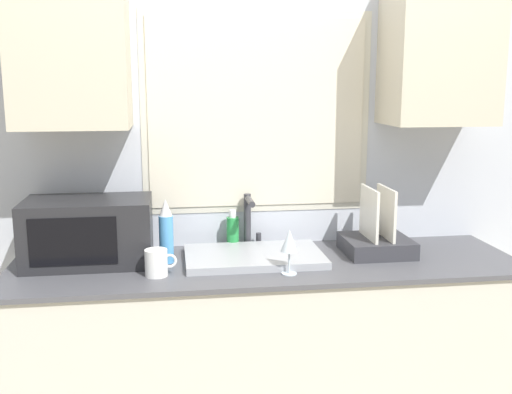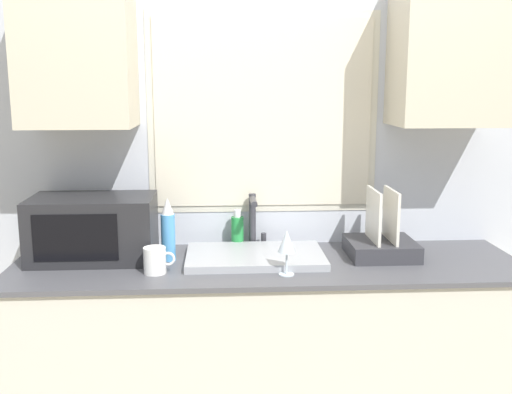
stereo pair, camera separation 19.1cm
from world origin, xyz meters
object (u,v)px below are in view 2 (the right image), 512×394
(faucet, at_px, (254,216))
(spray_bottle, at_px, (168,230))
(soap_bottle, at_px, (237,231))
(wine_glass, at_px, (287,243))
(dish_rack, at_px, (381,242))
(microwave, at_px, (93,228))
(mug_near_sink, at_px, (155,260))

(faucet, bearing_deg, spray_bottle, -154.71)
(faucet, xyz_separation_m, soap_bottle, (-0.07, 0.01, -0.07))
(spray_bottle, height_order, wine_glass, spray_bottle)
(faucet, xyz_separation_m, dish_rack, (0.53, -0.17, -0.08))
(faucet, bearing_deg, microwave, -168.66)
(spray_bottle, bearing_deg, dish_rack, 0.17)
(dish_rack, distance_m, spray_bottle, 0.90)
(microwave, bearing_deg, soap_bottle, 13.53)
(faucet, relative_size, wine_glass, 1.36)
(dish_rack, distance_m, soap_bottle, 0.63)
(faucet, height_order, dish_rack, dish_rack)
(spray_bottle, xyz_separation_m, soap_bottle, (0.29, 0.18, -0.05))
(faucet, bearing_deg, mug_near_sink, -139.50)
(soap_bottle, bearing_deg, dish_rack, -16.46)
(microwave, bearing_deg, spray_bottle, -6.61)
(soap_bottle, relative_size, wine_glass, 0.97)
(microwave, height_order, wine_glass, microwave)
(faucet, height_order, microwave, microwave)
(microwave, bearing_deg, dish_rack, -1.59)
(microwave, xyz_separation_m, spray_bottle, (0.31, -0.04, -0.01))
(mug_near_sink, bearing_deg, spray_bottle, 77.76)
(mug_near_sink, bearing_deg, wine_glass, -5.68)
(faucet, xyz_separation_m, wine_glass, (0.10, -0.39, -0.02))
(microwave, distance_m, wine_glass, 0.82)
(dish_rack, xyz_separation_m, wine_glass, (-0.43, -0.22, 0.07))
(microwave, xyz_separation_m, dish_rack, (1.21, -0.03, -0.07))
(mug_near_sink, bearing_deg, dish_rack, 10.50)
(faucet, distance_m, mug_near_sink, 0.54)
(microwave, height_order, spray_bottle, same)
(dish_rack, xyz_separation_m, soap_bottle, (-0.61, 0.18, 0.01))
(spray_bottle, relative_size, soap_bottle, 1.54)
(soap_bottle, bearing_deg, microwave, -166.47)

